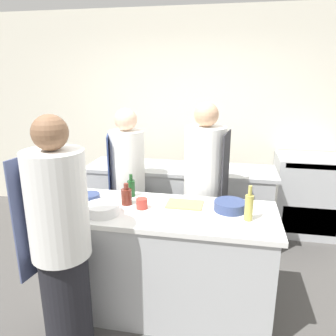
{
  "coord_description": "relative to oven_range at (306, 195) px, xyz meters",
  "views": [
    {
      "loc": [
        0.53,
        -2.38,
        1.99
      ],
      "look_at": [
        0.0,
        0.35,
        1.17
      ],
      "focal_mm": 35.0,
      "sensor_mm": 36.0,
      "label": 1
    }
  ],
  "objects": [
    {
      "name": "ground_plane",
      "position": [
        -1.51,
        -1.77,
        -0.5
      ],
      "size": [
        16.0,
        16.0,
        0.0
      ],
      "primitive_type": "plane",
      "color": "#4C4947"
    },
    {
      "name": "wall_back",
      "position": [
        -1.51,
        0.36,
        0.9
      ],
      "size": [
        8.0,
        0.06,
        2.8
      ],
      "color": "silver",
      "rests_on": "ground_plane"
    },
    {
      "name": "prep_counter",
      "position": [
        -1.51,
        -1.77,
        -0.03
      ],
      "size": [
        1.88,
        0.73,
        0.92
      ],
      "color": "#B7BABC",
      "rests_on": "ground_plane"
    },
    {
      "name": "pass_counter",
      "position": [
        -1.55,
        -0.52,
        -0.03
      ],
      "size": [
        2.19,
        0.61,
        0.92
      ],
      "color": "#B7BABC",
      "rests_on": "ground_plane"
    },
    {
      "name": "oven_range",
      "position": [
        0.0,
        0.0,
        0.0
      ],
      "size": [
        0.79,
        0.62,
        0.99
      ],
      "color": "#B7BABC",
      "rests_on": "ground_plane"
    },
    {
      "name": "chef_at_prep_near",
      "position": [
        -2.06,
        -2.36,
        0.38
      ],
      "size": [
        0.43,
        0.42,
        1.75
      ],
      "rotation": [
        0.0,
        0.0,
        1.4
      ],
      "color": "black",
      "rests_on": "ground_plane"
    },
    {
      "name": "chef_at_stove",
      "position": [
        -1.21,
        -1.12,
        0.37
      ],
      "size": [
        0.43,
        0.41,
        1.73
      ],
      "rotation": [
        0.0,
        0.0,
        -1.71
      ],
      "color": "black",
      "rests_on": "ground_plane"
    },
    {
      "name": "chef_at_pass_far",
      "position": [
        -2.02,
        -1.02,
        0.33
      ],
      "size": [
        0.41,
        0.4,
        1.65
      ],
      "rotation": [
        0.0,
        0.0,
        1.88
      ],
      "color": "black",
      "rests_on": "ground_plane"
    },
    {
      "name": "bottle_olive_oil",
      "position": [
        -1.82,
        -1.52,
        0.51
      ],
      "size": [
        0.07,
        0.07,
        0.2
      ],
      "color": "#19471E",
      "rests_on": "prep_counter"
    },
    {
      "name": "bottle_vinegar",
      "position": [
        -1.81,
        -1.71,
        0.5
      ],
      "size": [
        0.09,
        0.09,
        0.18
      ],
      "color": "#5B2319",
      "rests_on": "prep_counter"
    },
    {
      "name": "bottle_wine",
      "position": [
        -0.82,
        -1.82,
        0.54
      ],
      "size": [
        0.06,
        0.06,
        0.27
      ],
      "color": "#B2A84C",
      "rests_on": "prep_counter"
    },
    {
      "name": "bowl_mixing_large",
      "position": [
        -2.15,
        -1.69,
        0.46
      ],
      "size": [
        0.18,
        0.18,
        0.06
      ],
      "color": "navy",
      "rests_on": "prep_counter"
    },
    {
      "name": "bowl_prep_small",
      "position": [
        -0.96,
        -1.67,
        0.47
      ],
      "size": [
        0.25,
        0.25,
        0.08
      ],
      "color": "navy",
      "rests_on": "prep_counter"
    },
    {
      "name": "bowl_ceramic_blue",
      "position": [
        -1.93,
        -1.93,
        0.47
      ],
      "size": [
        0.26,
        0.26,
        0.08
      ],
      "color": "white",
      "rests_on": "prep_counter"
    },
    {
      "name": "cup",
      "position": [
        -1.66,
        -1.77,
        0.47
      ],
      "size": [
        0.09,
        0.09,
        0.08
      ],
      "color": "#B2382D",
      "rests_on": "prep_counter"
    },
    {
      "name": "cutting_board",
      "position": [
        -1.33,
        -1.63,
        0.43
      ],
      "size": [
        0.3,
        0.21,
        0.01
      ],
      "color": "tan",
      "rests_on": "prep_counter"
    },
    {
      "name": "stockpot",
      "position": [
        -1.33,
        -0.53,
        0.54
      ],
      "size": [
        0.29,
        0.29,
        0.21
      ],
      "color": "#B7BABC",
      "rests_on": "pass_counter"
    }
  ]
}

